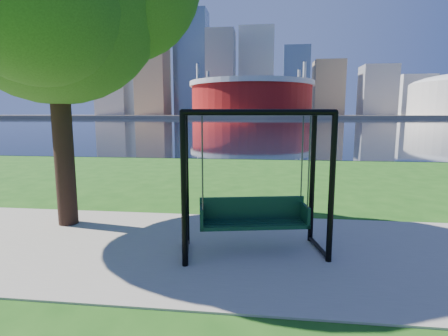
# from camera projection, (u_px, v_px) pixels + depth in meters

# --- Properties ---
(ground) EXTENTS (900.00, 900.00, 0.00)m
(ground) POSITION_uv_depth(u_px,v_px,m) (223.00, 240.00, 6.61)
(ground) COLOR #1E5114
(ground) RESTS_ON ground
(path) EXTENTS (120.00, 4.00, 0.03)m
(path) POSITION_uv_depth(u_px,v_px,m) (219.00, 249.00, 6.12)
(path) COLOR #9E937F
(path) RESTS_ON ground
(river) EXTENTS (900.00, 180.00, 0.02)m
(river) POSITION_uv_depth(u_px,v_px,m) (264.00, 122.00, 106.69)
(river) COLOR black
(river) RESTS_ON ground
(far_bank) EXTENTS (900.00, 228.00, 2.00)m
(far_bank) POSITION_uv_depth(u_px,v_px,m) (266.00, 116.00, 306.72)
(far_bank) COLOR #937F60
(far_bank) RESTS_ON ground
(stadium) EXTENTS (83.00, 83.00, 32.00)m
(stadium) POSITION_uv_depth(u_px,v_px,m) (251.00, 97.00, 236.25)
(stadium) COLOR maroon
(stadium) RESTS_ON far_bank
(skyline) EXTENTS (392.00, 66.00, 96.50)m
(skyline) POSITION_uv_depth(u_px,v_px,m) (262.00, 77.00, 315.10)
(skyline) COLOR gray
(skyline) RESTS_ON far_bank
(swing) EXTENTS (2.52, 1.46, 2.42)m
(swing) POSITION_uv_depth(u_px,v_px,m) (254.00, 186.00, 5.80)
(swing) COLOR black
(swing) RESTS_ON ground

